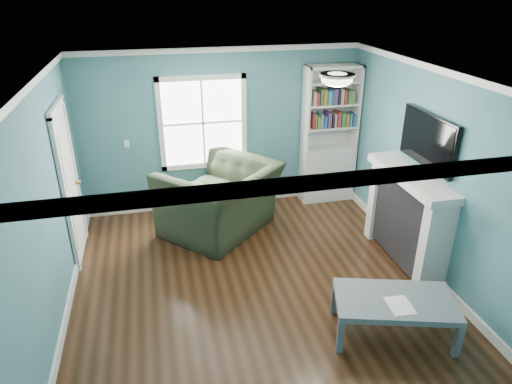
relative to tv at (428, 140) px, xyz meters
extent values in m
plane|color=black|center=(-2.20, -0.20, -1.72)|extent=(5.00, 5.00, 0.00)
plane|color=#3D6E7E|center=(-2.20, 2.30, -0.43)|extent=(4.50, 0.00, 4.50)
plane|color=#3D6E7E|center=(-2.20, -2.70, -0.43)|extent=(4.50, 0.00, 4.50)
plane|color=#3D6E7E|center=(-4.45, -0.20, -0.43)|extent=(0.00, 5.00, 5.00)
plane|color=#3D6E7E|center=(0.05, -0.20, -0.43)|extent=(0.00, 5.00, 5.00)
plane|color=white|center=(-2.20, -0.20, 0.88)|extent=(5.00, 5.00, 0.00)
cube|color=white|center=(-2.20, 2.28, -1.66)|extent=(4.50, 0.03, 0.12)
cube|color=white|center=(-4.44, -0.20, -1.66)|extent=(0.03, 5.00, 0.12)
cube|color=white|center=(0.03, -0.20, -1.66)|extent=(0.03, 5.00, 0.12)
cube|color=white|center=(-2.20, 2.28, 0.84)|extent=(4.50, 0.04, 0.08)
cube|color=white|center=(-2.20, -2.68, 0.84)|extent=(4.50, 0.04, 0.08)
cube|color=white|center=(-4.43, -0.20, 0.84)|extent=(0.04, 5.00, 0.08)
cube|color=white|center=(0.03, -0.20, 0.84)|extent=(0.04, 5.00, 0.08)
cube|color=white|center=(-2.50, 2.29, -0.27)|extent=(1.24, 0.01, 1.34)
cube|color=white|center=(-3.16, 2.28, -0.27)|extent=(0.08, 0.06, 1.50)
cube|color=white|center=(-1.84, 2.28, -0.27)|extent=(0.08, 0.06, 1.50)
cube|color=white|center=(-2.50, 2.28, -0.98)|extent=(1.40, 0.06, 0.08)
cube|color=white|center=(-2.50, 2.28, 0.44)|extent=(1.40, 0.06, 0.08)
cube|color=white|center=(-2.50, 2.28, -0.27)|extent=(1.24, 0.03, 0.03)
cube|color=white|center=(-2.50, 2.28, -0.27)|extent=(0.03, 0.03, 1.34)
cube|color=silver|center=(-0.43, 2.10, -1.27)|extent=(0.90, 0.35, 0.90)
cube|color=silver|center=(-0.86, 2.10, -0.12)|extent=(0.04, 0.35, 1.40)
cube|color=silver|center=(0.00, 2.10, -0.12)|extent=(0.04, 0.35, 1.40)
cube|color=silver|center=(-0.43, 2.26, -0.12)|extent=(0.90, 0.02, 1.40)
cube|color=silver|center=(-0.43, 2.10, 0.55)|extent=(0.90, 0.35, 0.04)
cube|color=silver|center=(-0.43, 2.10, -0.80)|extent=(0.84, 0.33, 0.03)
cube|color=silver|center=(-0.43, 2.10, -0.42)|extent=(0.84, 0.33, 0.03)
cube|color=silver|center=(-0.43, 2.10, -0.04)|extent=(0.84, 0.33, 0.03)
cube|color=silver|center=(-0.43, 2.10, 0.32)|extent=(0.84, 0.33, 0.03)
cube|color=maroon|center=(-0.43, 2.08, -0.30)|extent=(0.70, 0.25, 0.22)
cube|color=#33723F|center=(-0.43, 2.08, 0.08)|extent=(0.70, 0.25, 0.22)
cylinder|color=beige|center=(-0.43, 2.05, 0.46)|extent=(0.26, 0.06, 0.26)
cube|color=black|center=(-0.11, 0.00, -1.12)|extent=(0.30, 1.20, 1.10)
cube|color=black|center=(-0.13, 0.00, -1.32)|extent=(0.22, 0.65, 0.70)
cube|color=silver|center=(-0.13, -0.67, -1.12)|extent=(0.36, 0.16, 1.20)
cube|color=silver|center=(-0.13, 0.67, -1.12)|extent=(0.36, 0.16, 1.20)
cube|color=silver|center=(-0.15, 0.00, -0.47)|extent=(0.44, 1.58, 0.10)
cube|color=black|center=(0.00, 0.00, 0.00)|extent=(0.06, 1.10, 0.65)
cube|color=silver|center=(-4.43, 1.20, -0.70)|extent=(0.04, 0.80, 2.05)
cube|color=white|center=(-4.42, 0.75, -0.70)|extent=(0.05, 0.08, 2.13)
cube|color=white|center=(-4.42, 1.65, -0.70)|extent=(0.05, 0.08, 2.13)
cube|color=white|center=(-4.42, 1.20, 0.36)|extent=(0.05, 0.98, 0.08)
sphere|color=#BF8C3F|center=(-4.37, 1.50, -0.77)|extent=(0.07, 0.07, 0.07)
ellipsoid|color=white|center=(-1.30, -0.10, 0.82)|extent=(0.34, 0.34, 0.15)
cylinder|color=white|center=(-1.30, -0.10, 0.86)|extent=(0.38, 0.38, 0.03)
cube|color=white|center=(-3.70, 2.28, -0.52)|extent=(0.08, 0.01, 0.12)
imported|color=#232D1C|center=(-2.39, 1.40, -1.04)|extent=(1.85, 1.83, 1.38)
cube|color=#525762|center=(-1.60, -1.40, -1.53)|extent=(0.08, 0.08, 0.39)
cube|color=#525762|center=(-0.47, -1.73, -1.53)|extent=(0.08, 0.08, 0.39)
cube|color=#525762|center=(-1.43, -0.81, -1.53)|extent=(0.08, 0.08, 0.39)
cube|color=#525762|center=(-0.30, -1.15, -1.53)|extent=(0.08, 0.08, 0.39)
cube|color=slate|center=(-0.95, -1.27, -1.30)|extent=(1.39, 1.01, 0.07)
cube|color=white|center=(-0.96, -1.38, -1.27)|extent=(0.27, 0.33, 0.00)
camera|label=1|loc=(-3.27, -4.71, 1.79)|focal=32.00mm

